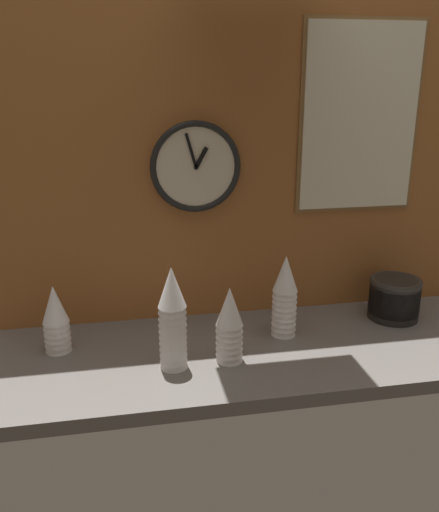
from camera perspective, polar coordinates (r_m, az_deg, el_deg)
The scene contains 9 objects.
ground_plane at distance 1.66m, azimuth 4.64°, elevation -9.91°, with size 1.60×0.56×0.04m, color slate.
wall_tiled_back at distance 1.74m, azimuth 2.81°, elevation 10.39°, with size 1.60×0.03×1.05m.
cup_stack_center_right at distance 1.67m, azimuth 6.88°, elevation -4.19°, with size 0.08×0.08×0.26m.
cup_stack_center at distance 1.52m, azimuth 1.06°, elevation -7.23°, with size 0.08×0.08×0.22m.
cup_stack_far_left at distance 1.64m, azimuth -16.85°, elevation -6.34°, with size 0.08×0.08×0.20m.
cup_stack_center_left at distance 1.47m, azimuth -4.97°, elevation -6.56°, with size 0.08×0.08×0.29m.
bowl_stack_far_right at distance 1.88m, azimuth 17.93°, elevation -4.16°, with size 0.17×0.17×0.14m.
wall_clock at distance 1.68m, azimuth -2.53°, elevation 9.35°, with size 0.28×0.03×0.28m.
menu_board at distance 1.82m, azimuth 14.58°, elevation 13.86°, with size 0.40×0.01×0.60m.
Camera 1 is at (-0.40, -1.41, 0.77)m, focal length 38.00 mm.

